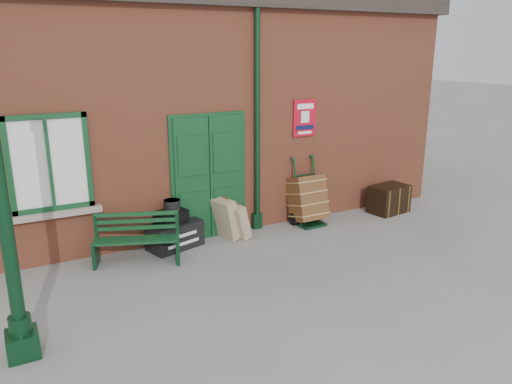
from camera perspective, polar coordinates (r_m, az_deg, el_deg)
ground at (r=8.15m, az=0.79°, el=-7.99°), size 80.00×80.00×0.00m
station_building at (r=10.70m, az=-8.30°, el=9.69°), size 10.30×4.30×4.36m
canopy_column at (r=5.85m, az=-26.54°, el=-4.82°), size 0.34×0.34×3.61m
bench at (r=8.22m, az=-13.47°, el=-5.08°), size 1.40×0.86×0.83m
houdini_trunk at (r=8.74m, az=-9.26°, el=-4.88°), size 1.02×0.74×0.45m
strongbox at (r=8.61m, az=-9.68°, el=-2.81°), size 0.58×0.49×0.23m
hatbox at (r=8.56m, az=-9.55°, el=-1.49°), size 0.34×0.34×0.18m
suitcase_back at (r=9.02m, az=-3.50°, el=-3.03°), size 0.47×0.59×0.75m
suitcase_front at (r=9.02m, az=-2.19°, el=-3.35°), size 0.45×0.54×0.65m
porter_trolley at (r=9.77m, az=5.89°, el=-0.80°), size 0.64×0.70×1.30m
dark_trunk at (r=10.82m, az=14.95°, el=-0.76°), size 0.87×0.63×0.58m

